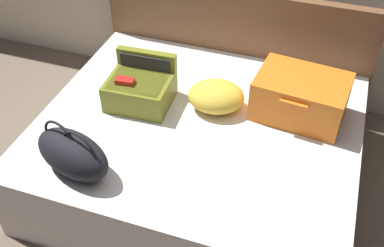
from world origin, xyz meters
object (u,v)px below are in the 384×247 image
pillow_near_headboard (216,96)px  duffel_bag (73,154)px  hard_case_large (301,96)px  hard_case_medium (140,88)px  bed (198,151)px

pillow_near_headboard → duffel_bag: bearing=-126.5°
hard_case_large → hard_case_medium: (-1.05, -0.22, -0.03)m
duffel_bag → pillow_near_headboard: 1.03m
bed → pillow_near_headboard: (0.06, 0.18, 0.37)m
bed → duffel_bag: bearing=-130.5°
bed → pillow_near_headboard: pillow_near_headboard is taller
hard_case_large → duffel_bag: duffel_bag is taller
duffel_bag → bed: bearing=49.5°
bed → duffel_bag: duffel_bag is taller
hard_case_large → bed: bearing=-147.5°
bed → hard_case_medium: 0.60m
bed → hard_case_large: 0.79m
bed → hard_case_medium: hard_case_medium is taller
hard_case_medium → pillow_near_headboard: hard_case_medium is taller
hard_case_medium → bed: bearing=-13.0°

